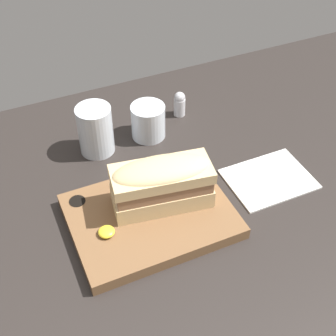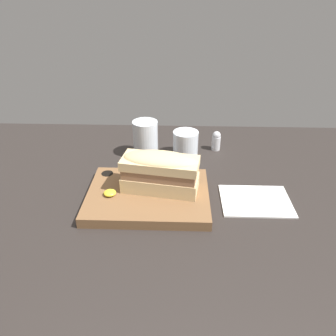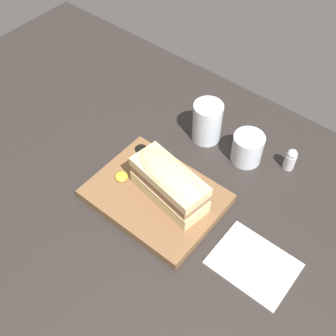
{
  "view_description": "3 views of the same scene",
  "coord_description": "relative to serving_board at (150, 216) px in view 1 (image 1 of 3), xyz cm",
  "views": [
    {
      "loc": [
        -19.43,
        -50.49,
        68.66
      ],
      "look_at": [
        5.73,
        5.94,
        10.96
      ],
      "focal_mm": 50.0,
      "sensor_mm": 36.0,
      "label": 1
    },
    {
      "loc": [
        7.89,
        -62.16,
        49.38
      ],
      "look_at": [
        5.64,
        3.21,
        10.99
      ],
      "focal_mm": 35.0,
      "sensor_mm": 36.0,
      "label": 2
    },
    {
      "loc": [
        38.23,
        -38.7,
        81.81
      ],
      "look_at": [
        1.2,
        6.88,
        10.0
      ],
      "focal_mm": 45.0,
      "sensor_mm": 36.0,
      "label": 3
    }
  ],
  "objects": [
    {
      "name": "dining_table",
      "position": [
        -0.74,
        -2.97,
        -2.23
      ],
      "size": [
        162.1,
        98.59,
        2.0
      ],
      "color": "#282321",
      "rests_on": "ground"
    },
    {
      "name": "salt_shaker",
      "position": [
        19.01,
        27.77,
        1.88
      ],
      "size": [
        2.72,
        2.72,
        6.15
      ],
      "color": "silver",
      "rests_on": "dining_table"
    },
    {
      "name": "wine_glass",
      "position": [
        9.38,
        23.53,
        2.45
      ],
      "size": [
        7.58,
        7.58,
        7.75
      ],
      "color": "silver",
      "rests_on": "dining_table"
    },
    {
      "name": "mustard_dollop",
      "position": [
        -8.85,
        -1.75,
        1.81
      ],
      "size": [
        2.95,
        2.95,
        1.18
      ],
      "color": "yellow",
      "rests_on": "serving_board"
    },
    {
      "name": "water_glass",
      "position": [
        -2.64,
        23.35,
        3.49
      ],
      "size": [
        7.44,
        7.44,
        10.89
      ],
      "color": "silver",
      "rests_on": "dining_table"
    },
    {
      "name": "napkin",
      "position": [
        26.25,
        0.18,
        -1.03
      ],
      "size": [
        16.8,
        12.93,
        0.4
      ],
      "rotation": [
        0.0,
        0.0,
        0.0
      ],
      "color": "white",
      "rests_on": "dining_table"
    },
    {
      "name": "serving_board",
      "position": [
        0.0,
        0.0,
        0.0
      ],
      "size": [
        29.2,
        22.22,
        2.51
      ],
      "color": "brown",
      "rests_on": "dining_table"
    },
    {
      "name": "sandwich",
      "position": [
        3.01,
        1.28,
        6.48
      ],
      "size": [
        19.04,
        10.4,
        9.78
      ],
      "rotation": [
        0.0,
        0.0,
        -0.16
      ],
      "color": "#DBBC84",
      "rests_on": "serving_board"
    }
  ]
}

